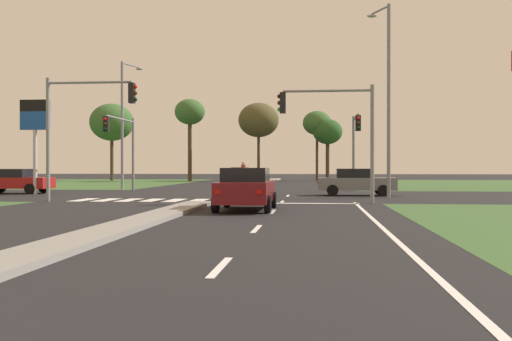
# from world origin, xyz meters

# --- Properties ---
(ground_plane) EXTENTS (200.00, 200.00, 0.00)m
(ground_plane) POSITION_xyz_m (0.00, 30.00, 0.00)
(ground_plane) COLOR black
(grass_verge_far_left) EXTENTS (35.00, 35.00, 0.01)m
(grass_verge_far_left) POSITION_xyz_m (-25.50, 54.50, 0.00)
(grass_verge_far_left) COLOR #385B2D
(grass_verge_far_left) RESTS_ON ground
(median_island_near) EXTENTS (1.20, 22.00, 0.14)m
(median_island_near) POSITION_xyz_m (0.00, 11.00, 0.07)
(median_island_near) COLOR gray
(median_island_near) RESTS_ON ground
(median_island_far) EXTENTS (1.20, 36.00, 0.14)m
(median_island_far) POSITION_xyz_m (0.00, 55.00, 0.07)
(median_island_far) COLOR gray
(median_island_far) RESTS_ON ground
(lane_dash_near) EXTENTS (0.14, 2.00, 0.01)m
(lane_dash_near) POSITION_xyz_m (3.50, 5.97, 0.01)
(lane_dash_near) COLOR silver
(lane_dash_near) RESTS_ON ground
(lane_dash_second) EXTENTS (0.14, 2.00, 0.01)m
(lane_dash_second) POSITION_xyz_m (3.50, 11.97, 0.01)
(lane_dash_second) COLOR silver
(lane_dash_second) RESTS_ON ground
(lane_dash_third) EXTENTS (0.14, 2.00, 0.01)m
(lane_dash_third) POSITION_xyz_m (3.50, 17.97, 0.01)
(lane_dash_third) COLOR silver
(lane_dash_third) RESTS_ON ground
(lane_dash_fourth) EXTENTS (0.14, 2.00, 0.01)m
(lane_dash_fourth) POSITION_xyz_m (3.50, 23.97, 0.01)
(lane_dash_fourth) COLOR silver
(lane_dash_fourth) RESTS_ON ground
(lane_dash_fifth) EXTENTS (0.14, 2.00, 0.01)m
(lane_dash_fifth) POSITION_xyz_m (3.50, 29.97, 0.01)
(lane_dash_fifth) COLOR silver
(lane_dash_fifth) RESTS_ON ground
(edge_line_right) EXTENTS (0.14, 24.00, 0.01)m
(edge_line_right) POSITION_xyz_m (6.85, 12.00, 0.01)
(edge_line_right) COLOR silver
(edge_line_right) RESTS_ON ground
(stop_bar_near) EXTENTS (6.40, 0.50, 0.01)m
(stop_bar_near) POSITION_xyz_m (3.80, 23.00, 0.01)
(stop_bar_near) COLOR silver
(stop_bar_near) RESTS_ON ground
(crosswalk_bar_near) EXTENTS (0.70, 2.80, 0.01)m
(crosswalk_bar_near) POSITION_xyz_m (-6.40, 24.80, 0.01)
(crosswalk_bar_near) COLOR silver
(crosswalk_bar_near) RESTS_ON ground
(crosswalk_bar_second) EXTENTS (0.70, 2.80, 0.01)m
(crosswalk_bar_second) POSITION_xyz_m (-5.25, 24.80, 0.01)
(crosswalk_bar_second) COLOR silver
(crosswalk_bar_second) RESTS_ON ground
(crosswalk_bar_third) EXTENTS (0.70, 2.80, 0.01)m
(crosswalk_bar_third) POSITION_xyz_m (-4.10, 24.80, 0.01)
(crosswalk_bar_third) COLOR silver
(crosswalk_bar_third) RESTS_ON ground
(crosswalk_bar_fourth) EXTENTS (0.70, 2.80, 0.01)m
(crosswalk_bar_fourth) POSITION_xyz_m (-2.95, 24.80, 0.01)
(crosswalk_bar_fourth) COLOR silver
(crosswalk_bar_fourth) RESTS_ON ground
(crosswalk_bar_fifth) EXTENTS (0.70, 2.80, 0.01)m
(crosswalk_bar_fifth) POSITION_xyz_m (-1.80, 24.80, 0.01)
(crosswalk_bar_fifth) COLOR silver
(crosswalk_bar_fifth) RESTS_ON ground
(crosswalk_bar_sixth) EXTENTS (0.70, 2.80, 0.01)m
(crosswalk_bar_sixth) POSITION_xyz_m (-0.65, 24.80, 0.01)
(crosswalk_bar_sixth) COLOR silver
(crosswalk_bar_sixth) RESTS_ON ground
(crosswalk_bar_seventh) EXTENTS (0.70, 2.80, 0.01)m
(crosswalk_bar_seventh) POSITION_xyz_m (0.50, 24.80, 0.01)
(crosswalk_bar_seventh) COLOR silver
(crosswalk_bar_seventh) RESTS_ON ground
(crosswalk_bar_eighth) EXTENTS (0.70, 2.80, 0.01)m
(crosswalk_bar_eighth) POSITION_xyz_m (1.65, 24.80, 0.01)
(crosswalk_bar_eighth) COLOR silver
(crosswalk_bar_eighth) RESTS_ON ground
(car_white_near) EXTENTS (2.01, 4.38, 1.59)m
(car_white_near) POSITION_xyz_m (-2.26, 53.60, 0.81)
(car_white_near) COLOR silver
(car_white_near) RESTS_ON ground
(car_maroon_second) EXTENTS (2.10, 4.43, 1.61)m
(car_maroon_second) POSITION_xyz_m (2.43, 18.66, 0.82)
(car_maroon_second) COLOR maroon
(car_maroon_second) RESTS_ON ground
(car_red_third) EXTENTS (4.48, 2.03, 1.51)m
(car_red_third) POSITION_xyz_m (-13.44, 31.24, 0.78)
(car_red_third) COLOR #A31919
(car_red_third) RESTS_ON ground
(car_grey_fourth) EXTENTS (4.41, 1.99, 1.54)m
(car_grey_fourth) POSITION_xyz_m (7.38, 30.74, 0.79)
(car_grey_fourth) COLOR slate
(car_grey_fourth) RESTS_ON ground
(traffic_signal_far_right) EXTENTS (0.32, 4.64, 5.04)m
(traffic_signal_far_right) POSITION_xyz_m (7.60, 34.84, 3.50)
(traffic_signal_far_right) COLOR gray
(traffic_signal_far_right) RESTS_ON ground
(traffic_signal_near_right) EXTENTS (4.38, 0.32, 5.34)m
(traffic_signal_near_right) POSITION_xyz_m (6.00, 23.40, 3.68)
(traffic_signal_near_right) COLOR gray
(traffic_signal_near_right) RESTS_ON ground
(traffic_signal_far_left) EXTENTS (0.32, 5.71, 5.01)m
(traffic_signal_far_left) POSITION_xyz_m (-7.60, 34.37, 3.54)
(traffic_signal_far_left) COLOR gray
(traffic_signal_far_left) RESTS_ON ground
(traffic_signal_near_left) EXTENTS (4.44, 0.32, 5.88)m
(traffic_signal_near_left) POSITION_xyz_m (-6.05, 23.40, 4.02)
(traffic_signal_near_left) COLOR gray
(traffic_signal_near_left) RESTS_ON ground
(street_lamp_second) EXTENTS (1.11, 1.86, 10.28)m
(street_lamp_second) POSITION_xyz_m (8.86, 28.49, 5.67)
(street_lamp_second) COLOR gray
(street_lamp_second) RESTS_ON ground
(street_lamp_third) EXTENTS (1.02, 2.35, 9.30)m
(street_lamp_third) POSITION_xyz_m (-8.86, 38.44, 5.21)
(street_lamp_third) COLOR gray
(street_lamp_third) RESTS_ON ground
(pedestrian_at_median) EXTENTS (0.34, 0.34, 1.89)m
(pedestrian_at_median) POSITION_xyz_m (-0.20, 39.48, 1.30)
(pedestrian_at_median) COLOR #335184
(pedestrian_at_median) RESTS_ON median_island_far
(fuel_price_totem) EXTENTS (1.80, 0.24, 5.66)m
(fuel_price_totem) POSITION_xyz_m (-11.69, 30.39, 4.13)
(fuel_price_totem) COLOR silver
(fuel_price_totem) RESTS_ON ground
(treeline_near) EXTENTS (5.23, 5.23, 9.19)m
(treeline_near) POSITION_xyz_m (-19.18, 65.09, 6.94)
(treeline_near) COLOR #423323
(treeline_near) RESTS_ON ground
(treeline_second) EXTENTS (3.46, 3.46, 9.42)m
(treeline_second) POSITION_xyz_m (-9.28, 63.18, 7.78)
(treeline_second) COLOR #423323
(treeline_second) RESTS_ON ground
(treeline_third) EXTENTS (4.77, 4.77, 9.19)m
(treeline_third) POSITION_xyz_m (-1.62, 65.89, 7.13)
(treeline_third) COLOR #423323
(treeline_third) RESTS_ON ground
(treeline_fourth) EXTENTS (3.48, 3.48, 7.26)m
(treeline_fourth) POSITION_xyz_m (6.47, 66.51, 5.70)
(treeline_fourth) COLOR #423323
(treeline_fourth) RESTS_ON ground
(treeline_fifth) EXTENTS (3.38, 3.38, 8.28)m
(treeline_fifth) POSITION_xyz_m (5.24, 67.07, 6.78)
(treeline_fifth) COLOR #423323
(treeline_fifth) RESTS_ON ground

